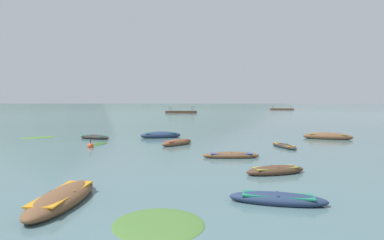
% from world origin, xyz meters
% --- Properties ---
extents(ground_plane, '(6000.00, 6000.00, 0.00)m').
position_xyz_m(ground_plane, '(0.00, 1500.00, 0.00)').
color(ground_plane, slate).
extents(mountain_1, '(1510.28, 1510.28, 467.07)m').
position_xyz_m(mountain_1, '(-902.85, 1726.71, 233.53)').
color(mountain_1, '#4C5B56').
rests_on(mountain_1, ground).
extents(mountain_2, '(1552.17, 1552.17, 392.13)m').
position_xyz_m(mountain_2, '(-247.86, 1920.46, 196.06)').
color(mountain_2, '#4C5B56').
rests_on(mountain_2, ground).
extents(rowboat_0, '(3.73, 1.13, 0.48)m').
position_xyz_m(rowboat_0, '(3.18, 15.16, 0.15)').
color(rowboat_0, brown).
rests_on(rowboat_0, ground).
extents(rowboat_1, '(1.74, 3.40, 0.38)m').
position_xyz_m(rowboat_1, '(7.76, 19.93, 0.12)').
color(rowboat_1, '#2D2826').
rests_on(rowboat_1, ground).
extents(rowboat_3, '(3.54, 1.52, 0.48)m').
position_xyz_m(rowboat_3, '(4.11, 6.12, 0.15)').
color(rowboat_3, navy).
rests_on(rowboat_3, ground).
extents(rowboat_4, '(1.42, 4.44, 0.65)m').
position_xyz_m(rowboat_4, '(-3.48, 5.71, 0.20)').
color(rowboat_4, brown).
rests_on(rowboat_4, ground).
extents(rowboat_5, '(4.30, 2.40, 0.78)m').
position_xyz_m(rowboat_5, '(-3.05, 26.34, 0.24)').
color(rowboat_5, navy).
rests_on(rowboat_5, ground).
extents(rowboat_6, '(3.51, 2.16, 0.50)m').
position_xyz_m(rowboat_6, '(-9.41, 25.11, 0.16)').
color(rowboat_6, '#2D2826').
rests_on(rowboat_6, ground).
extents(rowboat_7, '(2.92, 3.26, 0.63)m').
position_xyz_m(rowboat_7, '(-0.87, 20.98, 0.20)').
color(rowboat_7, brown).
rests_on(rowboat_7, ground).
extents(rowboat_8, '(3.35, 2.02, 0.51)m').
position_xyz_m(rowboat_8, '(5.05, 10.75, 0.16)').
color(rowboat_8, '#4C3323').
rests_on(rowboat_8, ground).
extents(rowboat_9, '(4.74, 2.64, 0.79)m').
position_xyz_m(rowboat_9, '(13.44, 25.92, 0.24)').
color(rowboat_9, brown).
rests_on(rowboat_9, ground).
extents(ferry_0, '(10.48, 4.57, 2.54)m').
position_xyz_m(ferry_0, '(-6.93, 99.64, 0.45)').
color(ferry_0, '#4C3323').
rests_on(ferry_0, ground).
extents(ferry_1, '(11.09, 4.65, 2.54)m').
position_xyz_m(ferry_1, '(37.69, 145.45, 0.45)').
color(ferry_1, brown).
rests_on(ferry_1, ground).
extents(mooring_buoy, '(0.48, 0.48, 0.99)m').
position_xyz_m(mooring_buoy, '(-7.62, 19.26, 0.11)').
color(mooring_buoy, '#DB4C1E').
rests_on(mooring_buoy, ground).
extents(weed_patch_0, '(1.20, 2.78, 0.14)m').
position_xyz_m(weed_patch_0, '(-7.64, 21.41, 0.00)').
color(weed_patch_0, '#2D5628').
rests_on(weed_patch_0, ground).
extents(weed_patch_1, '(3.80, 3.61, 0.14)m').
position_xyz_m(weed_patch_1, '(-15.52, 25.84, 0.00)').
color(weed_patch_1, '#477033').
rests_on(weed_patch_1, ground).
extents(weed_patch_4, '(3.86, 3.85, 0.14)m').
position_xyz_m(weed_patch_4, '(0.19, 4.04, 0.00)').
color(weed_patch_4, '#477033').
rests_on(weed_patch_4, ground).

